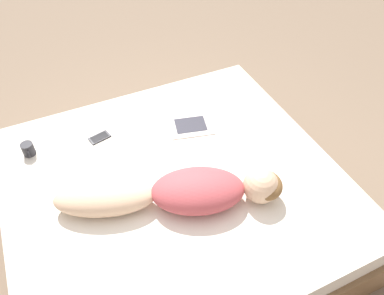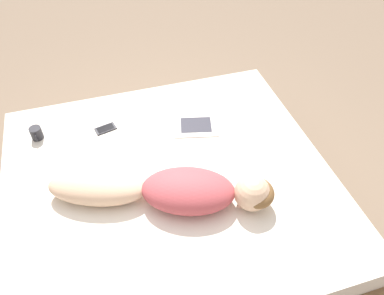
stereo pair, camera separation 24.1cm
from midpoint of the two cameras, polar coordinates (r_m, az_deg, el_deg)
ground_plane at (r=2.72m, az=-5.04°, el=-11.95°), size 12.00×12.00×0.00m
bed at (r=2.51m, az=-5.41°, el=-8.82°), size 1.92×2.05×0.52m
person at (r=2.12m, az=-5.01°, el=-6.93°), size 0.66×1.29×0.21m
open_magazine at (r=2.72m, az=-3.23°, el=4.91°), size 0.54×0.41×0.01m
coffee_mug at (r=2.68m, az=-26.11°, el=-0.35°), size 0.11×0.08×0.09m
cell_phone at (r=2.65m, az=-16.46°, el=1.36°), size 0.11×0.15×0.01m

